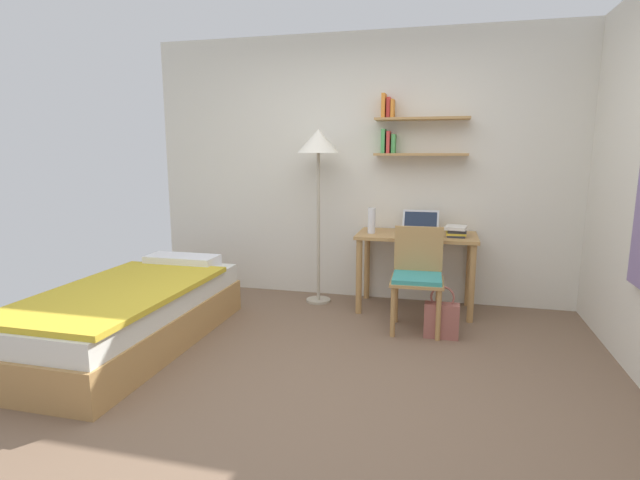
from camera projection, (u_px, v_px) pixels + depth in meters
name	position (u px, v px, depth m)	size (l,w,h in m)	color
ground_plane	(316.00, 385.00, 3.12)	(5.28, 5.28, 0.00)	brown
wall_back	(368.00, 168.00, 4.82)	(4.40, 0.27, 2.60)	silver
bed	(131.00, 315.00, 3.73)	(0.94, 2.04, 0.54)	#B2844C
desk	(416.00, 248.00, 4.51)	(1.08, 0.58, 0.72)	#B2844C
desk_chair	(417.00, 274.00, 4.04)	(0.44, 0.43, 0.85)	#B2844C
standing_lamp	(318.00, 151.00, 4.59)	(0.40, 0.40, 1.68)	#B2A893
laptop	(420.00, 227.00, 4.55)	(0.34, 0.23, 0.21)	#B7BABF
water_bottle	(372.00, 221.00, 4.51)	(0.07, 0.07, 0.24)	silver
book_stack	(456.00, 231.00, 4.35)	(0.21, 0.24, 0.09)	#333338
handbag	(441.00, 319.00, 3.89)	(0.27, 0.11, 0.43)	#99564C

